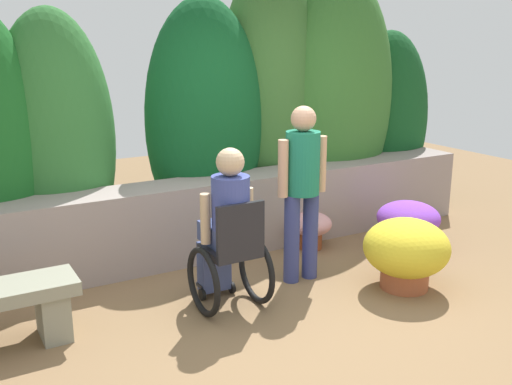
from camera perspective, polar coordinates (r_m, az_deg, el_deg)
The scene contains 8 objects.
ground_plane at distance 4.69m, azimuth 3.39°, elevation -12.28°, with size 13.69×13.69×0.00m, color olive.
stone_retaining_wall at distance 5.88m, azimuth -5.26°, elevation -2.53°, with size 6.48×0.49×0.78m, color gray.
hedge_backdrop at distance 6.23m, azimuth -7.13°, elevation 7.10°, with size 7.12×1.28×3.00m.
person_in_wheelchair at distance 4.68m, azimuth -2.75°, elevation -4.09°, with size 0.53×0.66×1.33m.
person_standing_companion at distance 5.15m, azimuth 4.51°, elevation 0.96°, with size 0.49×0.30×1.58m.
flower_pot_purple_near at distance 6.12m, azimuth 5.34°, elevation -3.35°, with size 0.44×0.44×0.39m.
flower_pot_red_accent at distance 6.23m, azimuth 14.56°, elevation -2.78°, with size 0.64×0.64×0.52m.
flower_pot_small_foreground at distance 5.29m, azimuth 14.37°, elevation -5.57°, with size 0.75×0.75×0.63m.
Camera 1 is at (-2.30, -3.49, 2.14)m, focal length 41.18 mm.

